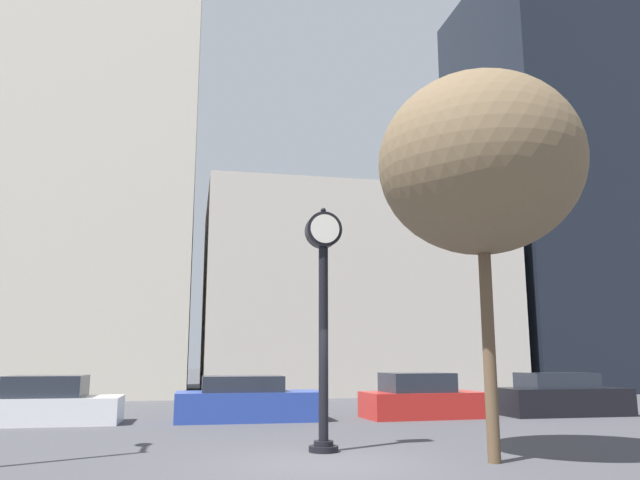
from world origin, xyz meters
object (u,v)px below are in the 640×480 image
object	(u,v)px
street_clock	(323,299)
car_blue	(248,401)
car_black	(562,397)
car_white	(51,404)
car_red	(421,399)
bare_tree	(480,165)

from	to	relation	value
street_clock	car_blue	size ratio (longest dim) A/B	1.15
car_blue	car_black	size ratio (longest dim) A/B	1.05
street_clock	car_blue	xyz separation A→B (m)	(-0.97, 6.70, -2.56)
car_white	car_red	bearing A→B (deg)	-1.33
car_white	bare_tree	bearing A→B (deg)	-42.61
car_white	bare_tree	xyz separation A→B (m)	(9.47, -8.87, 5.11)
street_clock	car_black	bearing A→B (deg)	33.92
street_clock	bare_tree	bearing A→B (deg)	-35.41
car_black	street_clock	bearing A→B (deg)	-146.09
car_blue	bare_tree	world-z (taller)	bare_tree
car_white	car_blue	size ratio (longest dim) A/B	0.87
bare_tree	street_clock	bearing A→B (deg)	144.59
car_white	car_red	world-z (taller)	car_red
street_clock	car_black	xyz separation A→B (m)	(9.52, 6.40, -2.54)
street_clock	car_white	xyz separation A→B (m)	(-6.69, 6.89, -2.56)
street_clock	car_red	distance (m)	8.38
street_clock	car_blue	world-z (taller)	street_clock
car_black	bare_tree	distance (m)	11.90
car_white	bare_tree	size ratio (longest dim) A/B	0.52
street_clock	bare_tree	distance (m)	4.26
car_red	car_black	world-z (taller)	car_red
car_red	street_clock	bearing A→B (deg)	-128.53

